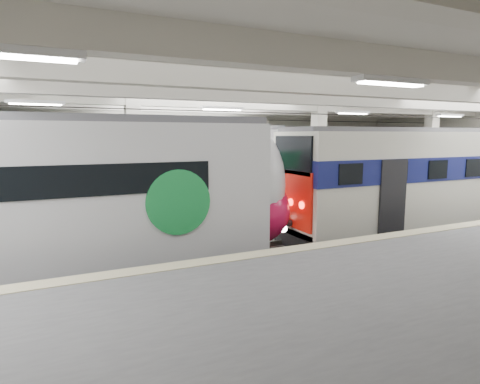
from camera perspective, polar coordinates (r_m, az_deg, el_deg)
station_hall at (r=11.39m, az=4.76°, el=4.39°), size 36.00×24.00×5.75m
modern_emu at (r=11.75m, az=-21.60°, el=-1.11°), size 13.98×2.89×4.50m
older_rer at (r=18.08m, az=24.65°, el=1.81°), size 12.82×2.83×4.26m
far_train at (r=17.40m, az=-15.93°, el=2.17°), size 13.92×3.51×4.41m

